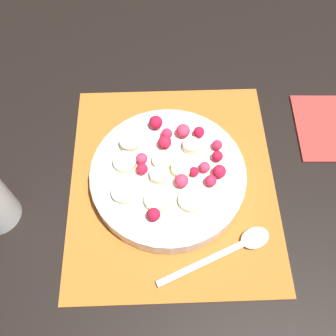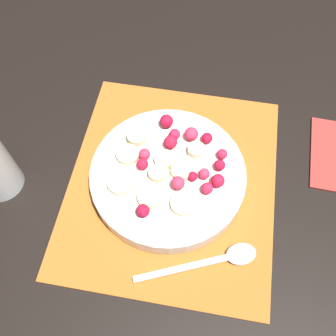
{
  "view_description": "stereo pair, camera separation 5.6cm",
  "coord_description": "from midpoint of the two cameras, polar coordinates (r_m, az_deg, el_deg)",
  "views": [
    {
      "loc": [
        -0.27,
        0.02,
        0.53
      ],
      "look_at": [
        0.0,
        0.01,
        0.04
      ],
      "focal_mm": 40.0,
      "sensor_mm": 36.0,
      "label": 1
    },
    {
      "loc": [
        -0.27,
        -0.04,
        0.53
      ],
      "look_at": [
        0.0,
        0.01,
        0.04
      ],
      "focal_mm": 40.0,
      "sensor_mm": 36.0,
      "label": 2
    }
  ],
  "objects": [
    {
      "name": "ground_plane",
      "position": [
        0.6,
        -1.98,
        -2.38
      ],
      "size": [
        3.0,
        3.0,
        0.0
      ],
      "primitive_type": "plane",
      "color": "black"
    },
    {
      "name": "placemat",
      "position": [
        0.59,
        -1.99,
        -2.24
      ],
      "size": [
        0.37,
        0.32,
        0.01
      ],
      "color": "#B26023",
      "rests_on": "ground_plane"
    },
    {
      "name": "fruit_bowl",
      "position": [
        0.57,
        -2.78,
        -1.11
      ],
      "size": [
        0.24,
        0.24,
        0.05
      ],
      "color": "silver",
      "rests_on": "placemat"
    },
    {
      "name": "spoon",
      "position": [
        0.55,
        7.85,
        -11.92
      ],
      "size": [
        0.09,
        0.17,
        0.01
      ],
      "rotation": [
        0.0,
        0.0,
        5.12
      ],
      "color": "silver",
      "rests_on": "placemat"
    }
  ]
}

